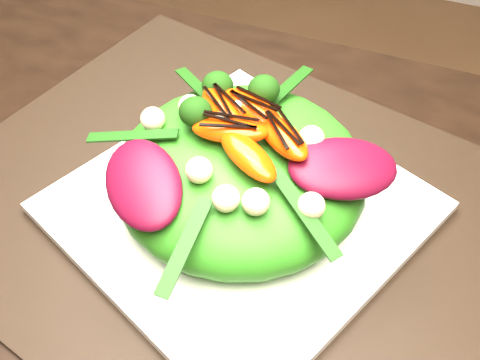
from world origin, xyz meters
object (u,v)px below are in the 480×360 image
(plate_base, at_px, (240,207))
(salad_bowl, at_px, (240,197))
(orange_segment, at_px, (228,102))
(placemat, at_px, (240,212))
(lettuce_mound, at_px, (240,171))

(plate_base, bearing_deg, salad_bowl, 0.00)
(orange_segment, bearing_deg, salad_bowl, -54.48)
(placemat, bearing_deg, lettuce_mound, 153.43)
(placemat, distance_m, orange_segment, 0.11)
(plate_base, relative_size, lettuce_mound, 1.31)
(salad_bowl, height_order, lettuce_mound, lettuce_mound)
(placemat, relative_size, salad_bowl, 2.45)
(plate_base, bearing_deg, lettuce_mound, 0.00)
(lettuce_mound, distance_m, orange_segment, 0.06)
(placemat, bearing_deg, salad_bowl, 153.43)
(placemat, distance_m, salad_bowl, 0.02)
(placemat, relative_size, orange_segment, 8.97)
(salad_bowl, relative_size, lettuce_mound, 1.05)
(lettuce_mound, bearing_deg, placemat, -26.57)
(salad_bowl, distance_m, lettuce_mound, 0.03)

